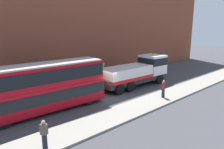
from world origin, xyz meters
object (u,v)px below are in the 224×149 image
object	(u,v)px
recovery_tow_truck	(137,71)
pedestrian_onlooker	(44,134)
double_decker_bus	(41,86)
pedestrian_bystander	(163,89)

from	to	relation	value
recovery_tow_truck	pedestrian_onlooker	world-z (taller)	recovery_tow_truck
double_decker_bus	pedestrian_onlooker	size ratio (longest dim) A/B	6.51
double_decker_bus	pedestrian_onlooker	bearing A→B (deg)	-111.43
recovery_tow_truck	double_decker_bus	distance (m)	11.79
double_decker_bus	pedestrian_onlooker	distance (m)	5.98
recovery_tow_truck	pedestrian_onlooker	bearing A→B (deg)	-156.91
recovery_tow_truck	pedestrian_onlooker	xyz separation A→B (m)	(-14.15, -5.32, -0.77)
recovery_tow_truck	pedestrian_bystander	distance (m)	5.10
recovery_tow_truck	double_decker_bus	bearing A→B (deg)	-177.64
recovery_tow_truck	double_decker_bus	xyz separation A→B (m)	(-11.78, 0.02, 0.47)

